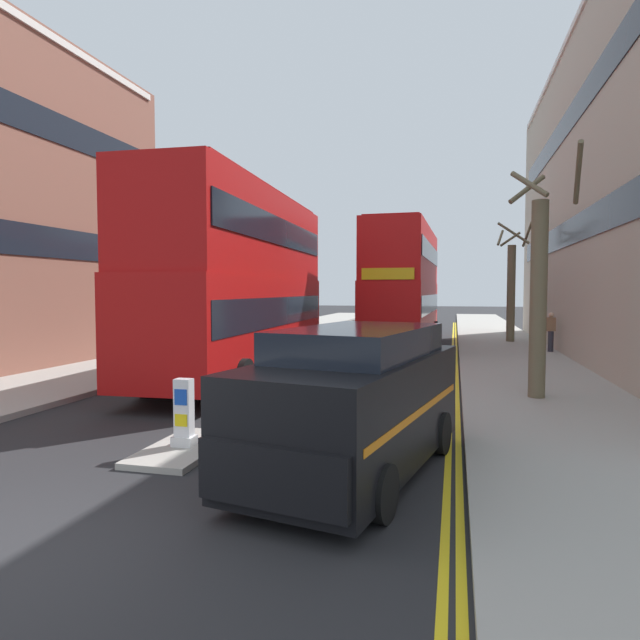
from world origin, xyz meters
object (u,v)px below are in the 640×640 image
object	(u,v)px
double_decker_bus_away	(241,278)
pedestrian_far	(551,331)
double_decker_bus_oncoming	(404,283)
keep_left_bollard	(184,415)
taxi_minivan	(353,401)

from	to	relation	value
double_decker_bus_away	pedestrian_far	size ratio (longest dim) A/B	6.72
pedestrian_far	double_decker_bus_away	bearing A→B (deg)	-139.66
double_decker_bus_oncoming	pedestrian_far	distance (m)	6.86
keep_left_bollard	double_decker_bus_away	bearing A→B (deg)	104.97
keep_left_bollard	taxi_minivan	bearing A→B (deg)	-8.73
keep_left_bollard	pedestrian_far	size ratio (longest dim) A/B	0.69
double_decker_bus_away	double_decker_bus_oncoming	world-z (taller)	same
taxi_minivan	pedestrian_far	xyz separation A→B (m)	(5.25, 16.35, -0.08)
keep_left_bollard	double_decker_bus_away	xyz separation A→B (m)	(-1.95, 7.31, 2.42)
double_decker_bus_away	taxi_minivan	distance (m)	9.37
keep_left_bollard	pedestrian_far	bearing A→B (deg)	62.83
double_decker_bus_oncoming	taxi_minivan	size ratio (longest dim) A/B	2.13
pedestrian_far	keep_left_bollard	bearing A→B (deg)	-117.17
keep_left_bollard	double_decker_bus_away	distance (m)	7.95
taxi_minivan	double_decker_bus_away	bearing A→B (deg)	122.08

